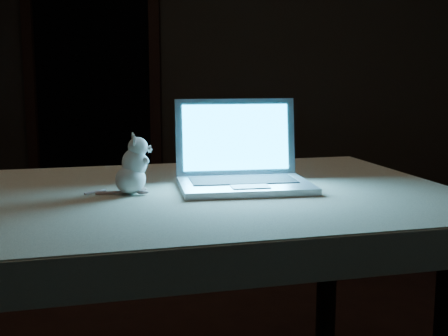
# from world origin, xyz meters

# --- Properties ---
(back_wall) EXTENTS (4.50, 0.04, 2.60)m
(back_wall) POSITION_xyz_m (0.00, 2.50, 1.30)
(back_wall) COLOR black
(back_wall) RESTS_ON ground
(doorway) EXTENTS (1.06, 0.36, 2.13)m
(doorway) POSITION_xyz_m (-1.10, 2.50, 1.06)
(doorway) COLOR black
(doorway) RESTS_ON back_wall
(table) EXTENTS (1.84, 1.53, 0.85)m
(table) POSITION_xyz_m (0.09, -0.21, 0.42)
(table) COLOR black
(table) RESTS_ON floor
(tablecloth) EXTENTS (1.97, 1.64, 0.10)m
(tablecloth) POSITION_xyz_m (0.08, -0.17, 0.81)
(tablecloth) COLOR beige
(tablecloth) RESTS_ON table
(laptop) EXTENTS (0.48, 0.45, 0.27)m
(laptop) POSITION_xyz_m (0.29, -0.14, 0.99)
(laptop) COLOR silver
(laptop) RESTS_ON tablecloth
(plush_mouse) EXTENTS (0.17, 0.17, 0.18)m
(plush_mouse) POSITION_xyz_m (-0.04, -0.26, 0.94)
(plush_mouse) COLOR silver
(plush_mouse) RESTS_ON tablecloth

